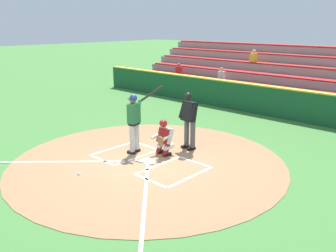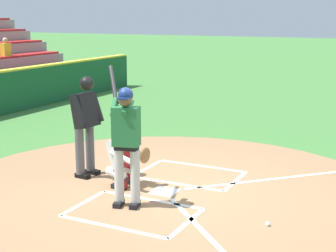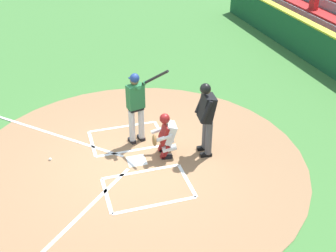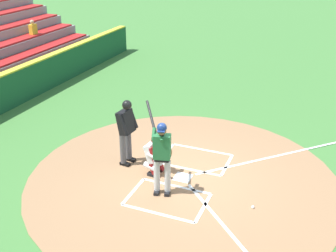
{
  "view_description": "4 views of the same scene",
  "coord_description": "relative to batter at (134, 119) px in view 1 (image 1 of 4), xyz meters",
  "views": [
    {
      "loc": [
        -7.2,
        6.69,
        3.91
      ],
      "look_at": [
        -0.39,
        -0.45,
        1.07
      ],
      "focal_mm": 38.12,
      "sensor_mm": 36.0,
      "label": 1
    },
    {
      "loc": [
        7.33,
        3.72,
        2.94
      ],
      "look_at": [
        -0.25,
        -0.05,
        1.09
      ],
      "focal_mm": 54.94,
      "sensor_mm": 36.0,
      "label": 2
    },
    {
      "loc": [
        -8.13,
        1.7,
        5.89
      ],
      "look_at": [
        -0.41,
        -0.66,
        1.09
      ],
      "focal_mm": 45.67,
      "sensor_mm": 36.0,
      "label": 3
    },
    {
      "loc": [
        8.65,
        3.12,
        5.75
      ],
      "look_at": [
        -0.51,
        -0.62,
        1.15
      ],
      "focal_mm": 44.39,
      "sensor_mm": 36.0,
      "label": 4
    }
  ],
  "objects": [
    {
      "name": "catcher",
      "position": [
        -0.78,
        -0.5,
        -0.51
      ],
      "size": [
        0.59,
        0.66,
        1.13
      ],
      "color": "black",
      "rests_on": "ground"
    },
    {
      "name": "plate_umpire",
      "position": [
        -0.98,
        -1.43,
        -0.02
      ],
      "size": [
        0.61,
        0.45,
        1.86
      ],
      "color": "#4C4C51",
      "rests_on": "ground"
    },
    {
      "name": "backstop_wall",
      "position": [
        -0.83,
        -7.27,
        -0.45
      ],
      "size": [
        22.0,
        0.36,
        1.31
      ],
      "color": "#19512D",
      "rests_on": "ground"
    },
    {
      "name": "bleacher_stand",
      "position": [
        -0.83,
        -11.1,
        -0.1
      ],
      "size": [
        20.0,
        5.1,
        3.0
      ],
      "color": "gray",
      "rests_on": "ground"
    },
    {
      "name": "batter",
      "position": [
        0.0,
        0.0,
        0.0
      ],
      "size": [
        0.83,
        0.9,
        2.13
      ],
      "color": "#BCBCBC",
      "rests_on": "ground"
    },
    {
      "name": "dirt_circle",
      "position": [
        -0.83,
        0.23,
        -1.09
      ],
      "size": [
        8.0,
        8.0,
        0.01
      ],
      "primitive_type": "cylinder",
      "color": "#99704C",
      "rests_on": "ground"
    },
    {
      "name": "ground_plane",
      "position": [
        -0.83,
        0.23,
        -1.1
      ],
      "size": [
        120.0,
        120.0,
        0.0
      ],
      "primitive_type": "plane",
      "color": "#427A38"
    },
    {
      "name": "baseball",
      "position": [
        -0.2,
        2.19,
        -1.06
      ],
      "size": [
        0.07,
        0.07,
        0.07
      ],
      "primitive_type": "sphere",
      "color": "white",
      "rests_on": "ground"
    },
    {
      "name": "home_plate_and_chalk",
      "position": [
        -0.83,
        1.11,
        -1.08
      ],
      "size": [
        7.93,
        4.91,
        0.01
      ],
      "color": "white",
      "rests_on": "dirt_circle"
    }
  ]
}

